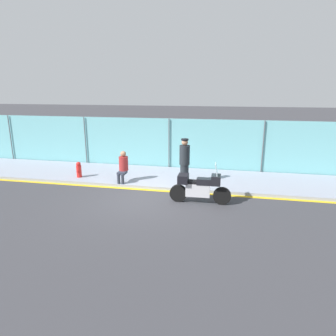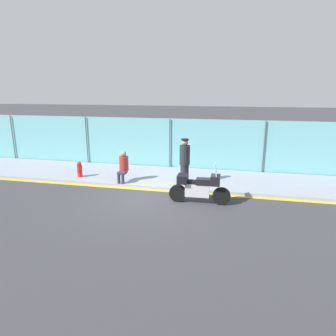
{
  "view_description": "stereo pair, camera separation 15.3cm",
  "coord_description": "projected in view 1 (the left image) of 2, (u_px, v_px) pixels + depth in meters",
  "views": [
    {
      "loc": [
        2.91,
        -10.12,
        3.99
      ],
      "look_at": [
        0.55,
        1.34,
        0.87
      ],
      "focal_mm": 32.0,
      "sensor_mm": 36.0,
      "label": 1
    },
    {
      "loc": [
        3.06,
        -10.09,
        3.99
      ],
      "look_at": [
        0.55,
        1.34,
        0.87
      ],
      "focal_mm": 32.0,
      "sensor_mm": 36.0,
      "label": 2
    }
  ],
  "objects": [
    {
      "name": "ground_plane",
      "position": [
        146.0,
        199.0,
        11.17
      ],
      "size": [
        120.0,
        120.0,
        0.0
      ],
      "primitive_type": "plane",
      "color": "#38383D"
    },
    {
      "name": "sidewalk",
      "position": [
        162.0,
        177.0,
        13.68
      ],
      "size": [
        33.39,
        3.22,
        0.13
      ],
      "color": "#8E93A3",
      "rests_on": "ground_plane"
    },
    {
      "name": "curb_paint_stripe",
      "position": [
        153.0,
        190.0,
        12.09
      ],
      "size": [
        33.39,
        0.18,
        0.01
      ],
      "color": "gold",
      "rests_on": "ground_plane"
    },
    {
      "name": "storefront_fence",
      "position": [
        169.0,
        144.0,
        14.98
      ],
      "size": [
        31.72,
        0.17,
        2.56
      ],
      "color": "#6BB2B7",
      "rests_on": "ground_plane"
    },
    {
      "name": "motorcycle",
      "position": [
        199.0,
        187.0,
        10.62
      ],
      "size": [
        2.19,
        0.51,
        1.49
      ],
      "rotation": [
        0.0,
        0.0,
        0.02
      ],
      "color": "black",
      "rests_on": "ground_plane"
    },
    {
      "name": "officer_standing",
      "position": [
        185.0,
        161.0,
        12.39
      ],
      "size": [
        0.43,
        0.43,
        1.88
      ],
      "color": "#1E2328",
      "rests_on": "sidewalk"
    },
    {
      "name": "person_seated_on_curb",
      "position": [
        123.0,
        165.0,
        12.66
      ],
      "size": [
        0.39,
        0.68,
        1.31
      ],
      "color": "#2D3342",
      "rests_on": "sidewalk"
    },
    {
      "name": "fire_hydrant",
      "position": [
        79.0,
        170.0,
        13.36
      ],
      "size": [
        0.22,
        0.28,
        0.7
      ],
      "color": "red",
      "rests_on": "sidewalk"
    }
  ]
}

